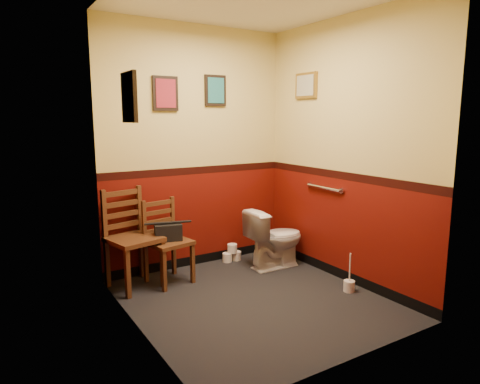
{
  "coord_description": "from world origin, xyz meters",
  "views": [
    {
      "loc": [
        -2.11,
        -3.16,
        1.7
      ],
      "look_at": [
        0.0,
        0.25,
        1.0
      ],
      "focal_mm": 32.0,
      "sensor_mm": 36.0,
      "label": 1
    }
  ],
  "objects": [
    {
      "name": "grab_bar",
      "position": [
        1.07,
        0.25,
        0.95
      ],
      "size": [
        0.05,
        0.56,
        0.06
      ],
      "color": "silver",
      "rests_on": "wall_right"
    },
    {
      "name": "handbag",
      "position": [
        -0.5,
        0.84,
        0.54
      ],
      "size": [
        0.3,
        0.2,
        0.2
      ],
      "rotation": [
        0.0,
        0.0,
        -0.26
      ],
      "color": "black",
      "rests_on": "chair_right"
    },
    {
      "name": "wall_front",
      "position": [
        0.0,
        -1.2,
        1.35
      ],
      "size": [
        2.2,
        0.0,
        2.7
      ],
      "primitive_type": "cube",
      "rotation": [
        -1.57,
        0.0,
        0.0
      ],
      "color": "#580D07",
      "rests_on": "ground"
    },
    {
      "name": "framed_print_right",
      "position": [
        1.08,
        0.6,
        2.05
      ],
      "size": [
        0.04,
        0.34,
        0.28
      ],
      "color": "olive",
      "rests_on": "wall_right"
    },
    {
      "name": "framed_print_back_a",
      "position": [
        -0.35,
        1.18,
        1.95
      ],
      "size": [
        0.28,
        0.04,
        0.36
      ],
      "color": "black",
      "rests_on": "wall_back"
    },
    {
      "name": "chair_right",
      "position": [
        -0.51,
        0.88,
        0.43
      ],
      "size": [
        0.47,
        0.47,
        0.86
      ],
      "rotation": [
        0.0,
        0.0,
        0.19
      ],
      "color": "#56321A",
      "rests_on": "floor"
    },
    {
      "name": "toilet",
      "position": [
        0.72,
        0.65,
        0.33
      ],
      "size": [
        0.69,
        0.39,
        0.67
      ],
      "primitive_type": "imported",
      "rotation": [
        0.0,
        0.0,
        1.55
      ],
      "color": "white",
      "rests_on": "floor"
    },
    {
      "name": "floor",
      "position": [
        0.0,
        0.0,
        0.0
      ],
      "size": [
        2.2,
        2.4,
        0.0
      ],
      "primitive_type": "cube",
      "color": "black",
      "rests_on": "ground"
    },
    {
      "name": "chair_left",
      "position": [
        -0.85,
        0.95,
        0.5
      ],
      "size": [
        0.56,
        0.56,
        1.0
      ],
      "rotation": [
        0.0,
        0.0,
        0.22
      ],
      "color": "#56321A",
      "rests_on": "floor"
    },
    {
      "name": "wall_left",
      "position": [
        -1.1,
        0.0,
        1.35
      ],
      "size": [
        0.0,
        2.4,
        2.7
      ],
      "primitive_type": "cube",
      "rotation": [
        1.57,
        0.0,
        1.57
      ],
      "color": "#580D07",
      "rests_on": "ground"
    },
    {
      "name": "framed_print_left",
      "position": [
        -1.08,
        0.1,
        1.85
      ],
      "size": [
        0.04,
        0.3,
        0.38
      ],
      "color": "black",
      "rests_on": "wall_left"
    },
    {
      "name": "toilet_brush",
      "position": [
        0.92,
        -0.32,
        0.06
      ],
      "size": [
        0.11,
        0.11,
        0.39
      ],
      "color": "silver",
      "rests_on": "floor"
    },
    {
      "name": "tp_stack",
      "position": [
        0.4,
        1.08,
        0.09
      ],
      "size": [
        0.24,
        0.13,
        0.21
      ],
      "color": "silver",
      "rests_on": "floor"
    },
    {
      "name": "wall_back",
      "position": [
        0.0,
        1.2,
        1.35
      ],
      "size": [
        2.2,
        0.0,
        2.7
      ],
      "primitive_type": "cube",
      "rotation": [
        1.57,
        0.0,
        0.0
      ],
      "color": "#580D07",
      "rests_on": "ground"
    },
    {
      "name": "wall_right",
      "position": [
        1.1,
        0.0,
        1.35
      ],
      "size": [
        0.0,
        2.4,
        2.7
      ],
      "primitive_type": "cube",
      "rotation": [
        1.57,
        0.0,
        -1.57
      ],
      "color": "#580D07",
      "rests_on": "ground"
    },
    {
      "name": "framed_print_back_b",
      "position": [
        0.25,
        1.18,
        2.0
      ],
      "size": [
        0.26,
        0.04,
        0.34
      ],
      "color": "black",
      "rests_on": "wall_back"
    }
  ]
}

